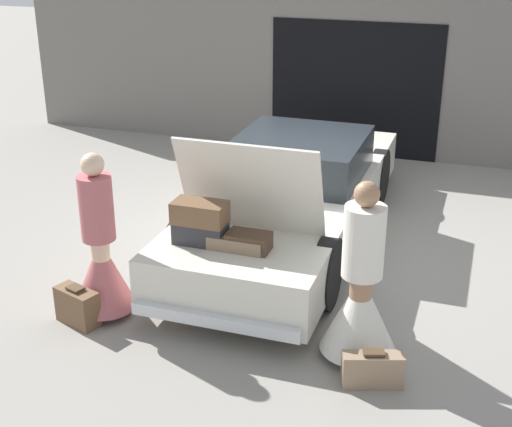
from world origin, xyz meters
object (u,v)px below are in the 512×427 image
suitcase_beside_right_person (373,370)px  car (293,196)px  person_left (101,259)px  person_right (360,298)px  suitcase_beside_left_person (77,306)px

suitcase_beside_right_person → car: bearing=118.8°
car → person_left: size_ratio=3.06×
person_right → suitcase_beside_left_person: bearing=93.1°
person_left → person_right: (2.57, 0.07, -0.01)m
suitcase_beside_left_person → suitcase_beside_right_person: (2.93, -0.07, -0.03)m
car → suitcase_beside_left_person: (-1.43, -2.65, -0.37)m
person_right → suitcase_beside_left_person: size_ratio=3.40×
person_left → person_right: 2.57m
car → person_right: car is taller
suitcase_beside_left_person → suitcase_beside_right_person: 2.93m
car → person_right: size_ratio=3.06×
person_left → person_right: person_left is taller
car → person_right: (1.29, -2.32, 0.04)m
car → person_left: car is taller
person_left → suitcase_beside_left_person: bearing=-20.7°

